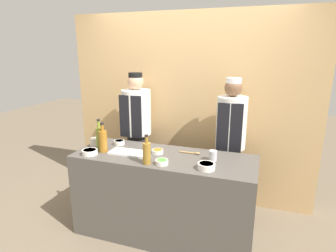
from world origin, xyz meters
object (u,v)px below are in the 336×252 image
object	(u,v)px
sauce_bowl_green	(162,162)
chef_left	(137,133)
bottle_oil	(100,138)
sauce_bowl_red	(119,142)
cup_cream	(94,142)
bottle_amber	(103,141)
cup_steel	(213,156)
wooden_spoon	(192,153)
cutting_board	(129,153)
sauce_bowl_brown	(206,166)
sauce_bowl_purple	(90,152)
bottle_vinegar	(147,153)
sauce_bowl_orange	(158,151)
chef_right	(230,144)

from	to	relation	value
sauce_bowl_green	chef_left	world-z (taller)	chef_left
chef_left	bottle_oil	bearing A→B (deg)	-101.37
sauce_bowl_green	sauce_bowl_red	world-z (taller)	sauce_bowl_red
sauce_bowl_green	cup_cream	distance (m)	0.93
sauce_bowl_red	bottle_amber	bearing A→B (deg)	-99.38
cup_steel	wooden_spoon	size ratio (longest dim) A/B	0.47
sauce_bowl_green	wooden_spoon	bearing A→B (deg)	61.49
sauce_bowl_red	bottle_oil	bearing A→B (deg)	-120.61
wooden_spoon	cutting_board	bearing A→B (deg)	-161.65
sauce_bowl_brown	sauce_bowl_red	distance (m)	1.13
cup_cream	chef_left	world-z (taller)	chef_left
bottle_amber	wooden_spoon	bearing A→B (deg)	15.16
cutting_board	bottle_amber	world-z (taller)	bottle_amber
sauce_bowl_purple	bottle_vinegar	size ratio (longest dim) A/B	0.55
sauce_bowl_brown	sauce_bowl_purple	bearing A→B (deg)	-178.92
sauce_bowl_purple	cup_cream	size ratio (longest dim) A/B	1.65
sauce_bowl_red	cutting_board	world-z (taller)	sauce_bowl_red
sauce_bowl_red	chef_left	size ratio (longest dim) A/B	0.07
sauce_bowl_brown	cup_steel	distance (m)	0.22
bottle_oil	bottle_amber	distance (m)	0.10
sauce_bowl_red	cup_cream	xyz separation A→B (m)	(-0.24, -0.14, 0.02)
sauce_bowl_orange	chef_right	size ratio (longest dim) A/B	0.07
bottle_amber	bottle_vinegar	bearing A→B (deg)	-15.17
cutting_board	bottle_oil	world-z (taller)	bottle_oil
wooden_spoon	chef_left	xyz separation A→B (m)	(-0.84, 0.47, -0.00)
cutting_board	sauce_bowl_orange	bearing A→B (deg)	19.30
sauce_bowl_orange	bottle_oil	distance (m)	0.65
sauce_bowl_red	chef_left	distance (m)	0.45
cutting_board	cup_steel	size ratio (longest dim) A/B	3.87
sauce_bowl_orange	bottle_oil	size ratio (longest dim) A/B	0.36
chef_left	sauce_bowl_purple	bearing A→B (deg)	-99.83
cutting_board	bottle_oil	distance (m)	0.38
sauce_bowl_purple	sauce_bowl_green	xyz separation A→B (m)	(0.79, -0.00, -0.00)
sauce_bowl_green	bottle_vinegar	world-z (taller)	bottle_vinegar
bottle_oil	cup_steel	bearing A→B (deg)	3.22
bottle_oil	chef_left	size ratio (longest dim) A/B	0.20
cup_cream	sauce_bowl_green	bearing A→B (deg)	-15.33
sauce_bowl_purple	chef_left	bearing A→B (deg)	80.17
wooden_spoon	sauce_bowl_purple	bearing A→B (deg)	-159.92
sauce_bowl_orange	sauce_bowl_green	bearing A→B (deg)	-60.98
bottle_vinegar	sauce_bowl_green	bearing A→B (deg)	13.13
chef_left	cup_steel	bearing A→B (deg)	-28.43
sauce_bowl_red	cup_cream	distance (m)	0.28
cup_steel	sauce_bowl_orange	bearing A→B (deg)	179.02
sauce_bowl_orange	wooden_spoon	bearing A→B (deg)	17.55
sauce_bowl_brown	bottle_vinegar	bearing A→B (deg)	-174.09
sauce_bowl_orange	chef_right	world-z (taller)	chef_right
cutting_board	bottle_amber	xyz separation A→B (m)	(-0.28, -0.04, 0.11)
bottle_amber	cup_steel	world-z (taller)	bottle_amber
sauce_bowl_orange	sauce_bowl_purple	distance (m)	0.70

